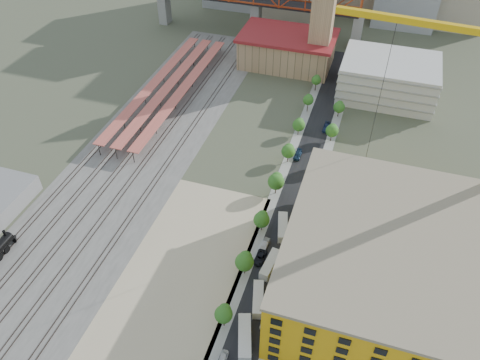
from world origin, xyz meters
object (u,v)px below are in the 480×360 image
(site_trailer_c, at_px, (270,264))
(clock_tower, at_px, (325,0))
(construction_building, at_px, (385,265))
(car_0, at_px, (223,360))
(site_trailer_a, at_px, (245,338))
(site_trailer_d, at_px, (283,227))
(site_trailer_b, at_px, (258,299))

(site_trailer_c, bearing_deg, clock_tower, 101.73)
(construction_building, height_order, car_0, construction_building)
(construction_building, relative_size, site_trailer_c, 5.71)
(construction_building, bearing_deg, site_trailer_c, -176.90)
(clock_tower, height_order, construction_building, clock_tower)
(site_trailer_a, relative_size, site_trailer_c, 1.17)
(site_trailer_a, height_order, site_trailer_d, site_trailer_a)
(car_0, bearing_deg, site_trailer_d, 82.32)
(site_trailer_c, relative_size, car_0, 2.08)
(site_trailer_b, relative_size, site_trailer_c, 1.02)
(site_trailer_a, height_order, site_trailer_b, site_trailer_a)
(site_trailer_b, xyz_separation_m, site_trailer_d, (0.00, 23.40, 0.03))
(clock_tower, height_order, site_trailer_c, clock_tower)
(site_trailer_b, height_order, site_trailer_d, site_trailer_d)
(construction_building, height_order, site_trailer_b, construction_building)
(construction_building, relative_size, car_0, 11.87)
(clock_tower, relative_size, site_trailer_d, 5.59)
(site_trailer_a, distance_m, site_trailer_b, 10.34)
(site_trailer_a, xyz_separation_m, site_trailer_b, (0.00, 10.33, -0.18))
(construction_building, height_order, site_trailer_c, construction_building)
(clock_tower, relative_size, site_trailer_b, 5.74)
(clock_tower, bearing_deg, site_trailer_b, -85.91)
(clock_tower, height_order, site_trailer_a, clock_tower)
(clock_tower, xyz_separation_m, car_0, (5.00, -127.95, -27.97))
(construction_building, xyz_separation_m, site_trailer_d, (-26.00, 11.45, -8.14))
(site_trailer_d, bearing_deg, clock_tower, 81.65)
(site_trailer_b, relative_size, site_trailer_d, 0.97)
(site_trailer_b, height_order, car_0, site_trailer_b)
(site_trailer_d, bearing_deg, site_trailer_b, -103.51)
(site_trailer_d, bearing_deg, construction_building, -37.27)
(clock_tower, relative_size, construction_building, 1.03)
(construction_building, bearing_deg, site_trailer_b, -155.32)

